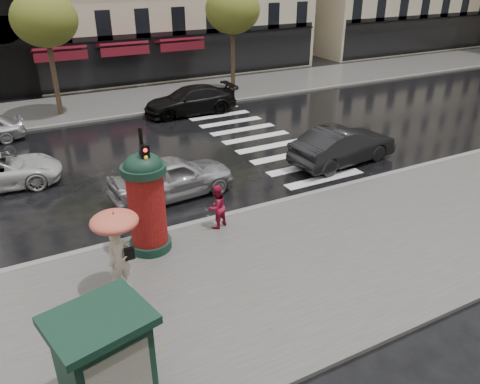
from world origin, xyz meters
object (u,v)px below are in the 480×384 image
traffic_light (146,179)px  car_black (190,100)px  woman_umbrella (117,239)px  woman_red (216,207)px  newsstand (105,360)px  car_silver (172,177)px  man_burgundy (148,220)px  car_darkgrey (343,145)px  morris_column (146,199)px

traffic_light → car_black: (6.51, 12.81, -1.64)m
woman_umbrella → woman_red: woman_umbrella is taller
newsstand → car_silver: (4.30, 8.11, -0.42)m
woman_red → man_burgundy: man_burgundy is taller
car_silver → car_darkgrey: 7.63m
morris_column → car_darkgrey: size_ratio=0.70×
woman_red → car_black: bearing=-129.7°
woman_red → newsstand: size_ratio=0.69×
woman_red → car_darkgrey: car_darkgrey is taller
woman_red → morris_column: 2.47m
woman_red → traffic_light: traffic_light is taller
newsstand → man_burgundy: bearing=64.3°
woman_umbrella → traffic_light: bearing=48.8°
car_silver → car_darkgrey: (7.62, -0.38, 0.02)m
car_darkgrey → newsstand: bearing=116.4°
woman_umbrella → car_darkgrey: woman_umbrella is taller
man_burgundy → newsstand: 5.69m
man_burgundy → traffic_light: bearing=68.3°
woman_red → man_burgundy: 2.25m
man_burgundy → morris_column: bearing=60.0°
car_silver → woman_umbrella: bearing=141.8°
car_darkgrey → car_black: car_darkgrey is taller
woman_umbrella → man_burgundy: bearing=52.8°
woman_red → car_black: size_ratio=0.28×
man_burgundy → car_silver: size_ratio=0.37×
woman_red → traffic_light: bearing=-14.4°
car_black → car_darkgrey: bearing=18.4°
morris_column → traffic_light: size_ratio=0.91×
woman_umbrella → car_black: (7.80, 14.27, -0.87)m
man_burgundy → newsstand: newsstand is taller
car_silver → car_black: 10.63m
newsstand → woman_umbrella: bearing=71.3°
woman_umbrella → car_silver: woman_umbrella is taller
traffic_light → newsstand: 5.57m
morris_column → man_burgundy: bearing=76.5°
woman_red → car_darkgrey: 7.67m
woman_umbrella → newsstand: (-1.15, -3.39, -0.43)m
newsstand → car_black: newsstand is taller
newsstand → car_silver: 9.19m
man_burgundy → newsstand: size_ratio=0.81×
morris_column → car_black: 14.35m
morris_column → newsstand: bearing=-116.1°
woman_umbrella → traffic_light: size_ratio=0.61×
woman_red → morris_column: size_ratio=0.43×
morris_column → car_darkgrey: 9.95m
man_burgundy → car_black: 14.13m
morris_column → car_silver: (1.88, 3.18, -0.98)m
traffic_light → car_silver: 4.08m
woman_red → car_black: (4.25, 12.55, -0.08)m
woman_red → car_darkgrey: (7.21, 2.61, -0.05)m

